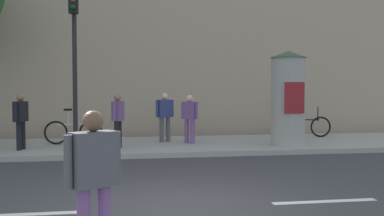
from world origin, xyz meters
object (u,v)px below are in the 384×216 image
object	(u,v)px
poster_column	(288,98)
pedestrian_near_pole	(190,115)
pedestrian_in_red_top	(21,117)
bicycle_upright	(73,132)
pedestrian_in_dark_shirt	(118,117)
bicycle_leaning	(306,126)
traffic_light	(74,41)
pedestrian_with_bag	(165,113)
pedestrian_with_backpack	(94,173)

from	to	relation	value
poster_column	pedestrian_near_pole	distance (m)	3.02
pedestrian_in_red_top	bicycle_upright	world-z (taller)	pedestrian_in_red_top
poster_column	pedestrian_in_dark_shirt	world-z (taller)	poster_column
poster_column	bicycle_leaning	xyz separation A→B (m)	(1.45, 2.05, -1.04)
traffic_light	pedestrian_with_bag	world-z (taller)	traffic_light
poster_column	pedestrian_in_red_top	world-z (taller)	poster_column
pedestrian_with_bag	bicycle_leaning	world-z (taller)	pedestrian_with_bag
pedestrian_in_dark_shirt	bicycle_leaning	xyz separation A→B (m)	(6.45, 1.77, -0.51)
pedestrian_with_bag	pedestrian_in_red_top	size ratio (longest dim) A/B	1.00
poster_column	pedestrian_in_dark_shirt	xyz separation A→B (m)	(-5.00, 0.28, -0.52)
pedestrian_with_backpack	pedestrian_in_dark_shirt	world-z (taller)	pedestrian_in_dark_shirt
pedestrian_near_pole	bicycle_upright	size ratio (longest dim) A/B	0.85
pedestrian_near_pole	pedestrian_with_bag	world-z (taller)	pedestrian_with_bag
traffic_light	poster_column	size ratio (longest dim) A/B	1.56
poster_column	pedestrian_with_backpack	bearing A→B (deg)	-123.50
pedestrian_near_pole	traffic_light	bearing A→B (deg)	-153.89
pedestrian_in_dark_shirt	pedestrian_with_bag	bearing A→B (deg)	39.52
poster_column	pedestrian_near_pole	world-z (taller)	poster_column
pedestrian_in_red_top	pedestrian_with_bag	bearing A→B (deg)	15.94
traffic_light	pedestrian_near_pole	bearing A→B (deg)	26.11
bicycle_upright	bicycle_leaning	bearing A→B (deg)	5.34
traffic_light	bicycle_leaning	size ratio (longest dim) A/B	2.49
pedestrian_in_red_top	bicycle_leaning	world-z (taller)	pedestrian_in_red_top
pedestrian_in_dark_shirt	bicycle_leaning	world-z (taller)	pedestrian_in_dark_shirt
pedestrian_with_bag	pedestrian_in_red_top	bearing A→B (deg)	-164.06
traffic_light	bicycle_upright	world-z (taller)	traffic_light
traffic_light	pedestrian_in_dark_shirt	world-z (taller)	traffic_light
bicycle_leaning	bicycle_upright	distance (m)	7.82
pedestrian_with_bag	bicycle_leaning	distance (m)	5.04
pedestrian_in_dark_shirt	bicycle_upright	world-z (taller)	pedestrian_in_dark_shirt
bicycle_upright	pedestrian_with_backpack	bearing A→B (deg)	-83.37
poster_column	pedestrian_near_pole	xyz separation A→B (m)	(-2.80, 0.99, -0.55)
pedestrian_with_backpack	pedestrian_with_bag	xyz separation A→B (m)	(1.73, 9.44, 0.09)
pedestrian_with_backpack	bicycle_leaning	distance (m)	12.05
pedestrian_with_backpack	bicycle_upright	size ratio (longest dim) A/B	0.93
pedestrian_with_backpack	pedestrian_with_bag	size ratio (longest dim) A/B	1.06
pedestrian_in_red_top	bicycle_upright	distance (m)	1.74
pedestrian_with_backpack	bicycle_leaning	xyz separation A→B (m)	(6.71, 9.99, -0.44)
poster_column	bicycle_leaning	size ratio (longest dim) A/B	1.60
bicycle_upright	pedestrian_in_red_top	bearing A→B (deg)	-142.84
pedestrian_with_backpack	pedestrian_near_pole	xyz separation A→B (m)	(2.45, 8.93, 0.05)
traffic_light	pedestrian_in_red_top	distance (m)	2.72
poster_column	pedestrian_with_bag	distance (m)	3.86
pedestrian_with_backpack	pedestrian_in_dark_shirt	size ratio (longest dim) A/B	1.06
bicycle_upright	pedestrian_near_pole	bearing A→B (deg)	-5.36
pedestrian_with_backpack	pedestrian_with_bag	distance (m)	9.60
traffic_light	bicycle_leaning	xyz separation A→B (m)	(7.56, 2.68, -2.56)
pedestrian_in_red_top	bicycle_upright	bearing A→B (deg)	37.16
pedestrian_with_backpack	bicycle_leaning	size ratio (longest dim) A/B	0.93
traffic_light	poster_column	xyz separation A→B (m)	(6.11, 0.63, -1.52)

